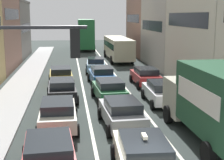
{
  "coord_description": "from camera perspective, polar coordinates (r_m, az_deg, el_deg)",
  "views": [
    {
      "loc": [
        -2.73,
        -9.1,
        5.73
      ],
      "look_at": [
        0.0,
        12.0,
        1.6
      ],
      "focal_mm": 53.55,
      "sensor_mm": 36.0,
      "label": 1
    }
  ],
  "objects": [
    {
      "name": "bus_mid_queue_primary",
      "position": [
        42.9,
        1.05,
        5.68
      ],
      "size": [
        2.84,
        10.51,
        2.9
      ],
      "rotation": [
        0.0,
        0.0,
        1.58
      ],
      "color": "#BFB793",
      "rests_on": "ground"
    },
    {
      "name": "wagon_right_lane_far",
      "position": [
        27.76,
        5.75,
        0.7
      ],
      "size": [
        2.08,
        4.31,
        1.49
      ],
      "rotation": [
        0.0,
        0.0,
        1.58
      ],
      "color": "#A51E1E",
      "rests_on": "ground"
    },
    {
      "name": "sedan_right_lane_behind_truck",
      "position": [
        22.15,
        8.47,
        -2.0
      ],
      "size": [
        2.14,
        4.34,
        1.49
      ],
      "rotation": [
        0.0,
        0.0,
        1.55
      ],
      "color": "silver",
      "rests_on": "ground"
    },
    {
      "name": "removalist_box_truck",
      "position": [
        15.71,
        17.05,
        -3.35
      ],
      "size": [
        2.71,
        7.71,
        3.58
      ],
      "rotation": [
        0.0,
        0.0,
        1.57
      ],
      "color": "#B7B29E",
      "rests_on": "ground"
    },
    {
      "name": "sedan_left_lane_fourth",
      "position": [
        28.22,
        -8.73,
        0.79
      ],
      "size": [
        2.22,
        4.38,
        1.49
      ],
      "rotation": [
        0.0,
        0.0,
        1.62
      ],
      "color": "#B29319",
      "rests_on": "ground"
    },
    {
      "name": "hatchback_centre_lane_third",
      "position": [
        22.57,
        -0.46,
        -1.64
      ],
      "size": [
        2.28,
        4.4,
        1.49
      ],
      "rotation": [
        0.0,
        0.0,
        1.63
      ],
      "color": "#19592D",
      "rests_on": "ground"
    },
    {
      "name": "wagon_left_lane_second",
      "position": [
        17.42,
        -9.23,
        -5.62
      ],
      "size": [
        2.12,
        4.33,
        1.49
      ],
      "rotation": [
        0.0,
        0.0,
        1.59
      ],
      "color": "beige",
      "rests_on": "ground"
    },
    {
      "name": "sidewalk_left",
      "position": [
        29.91,
        -14.86,
        -0.29
      ],
      "size": [
        2.6,
        64.0,
        0.14
      ],
      "primitive_type": "cube",
      "color": "#A6A6A6",
      "rests_on": "ground"
    },
    {
      "name": "sedan_centre_lane_second",
      "position": [
        17.35,
        1.69,
        -5.54
      ],
      "size": [
        2.24,
        4.39,
        1.49
      ],
      "rotation": [
        0.0,
        0.0,
        1.62
      ],
      "color": "gray",
      "rests_on": "ground"
    },
    {
      "name": "sedan_left_lane_front",
      "position": [
        12.44,
        -10.71,
        -12.59
      ],
      "size": [
        2.29,
        4.41,
        1.49
      ],
      "rotation": [
        0.0,
        0.0,
        1.64
      ],
      "color": "#A51E1E",
      "rests_on": "ground"
    },
    {
      "name": "lane_stripe_left",
      "position": [
        29.67,
        -5.24,
        -0.18
      ],
      "size": [
        0.16,
        60.0,
        0.01
      ],
      "primitive_type": "cube",
      "color": "silver",
      "rests_on": "ground"
    },
    {
      "name": "traffic_light_pole",
      "position": [
        9.97,
        -17.18,
        -0.59
      ],
      "size": [
        3.58,
        0.38,
        5.5
      ],
      "color": "#2D2D33",
      "rests_on": "ground"
    },
    {
      "name": "sedan_left_lane_third",
      "position": [
        22.97,
        -8.54,
        -1.54
      ],
      "size": [
        2.21,
        4.37,
        1.49
      ],
      "rotation": [
        0.0,
        0.0,
        1.61
      ],
      "color": "black",
      "rests_on": "ground"
    },
    {
      "name": "building_row_right",
      "position": [
        32.99,
        15.35,
        9.32
      ],
      "size": [
        7.2,
        43.9,
        10.95
      ],
      "rotation": [
        0.0,
        0.0,
        -1.57
      ],
      "color": "#936B5B",
      "rests_on": "ground"
    },
    {
      "name": "sedan_centre_lane_fifth",
      "position": [
        34.21,
        -2.79,
        2.69
      ],
      "size": [
        2.28,
        4.41,
        1.49
      ],
      "rotation": [
        0.0,
        0.0,
        1.51
      ],
      "color": "#759EB7",
      "rests_on": "ground"
    },
    {
      "name": "taxi_centre_lane_front",
      "position": [
        12.25,
        5.35,
        -12.81
      ],
      "size": [
        2.21,
        4.37,
        1.66
      ],
      "rotation": [
        0.0,
        0.0,
        1.53
      ],
      "color": "beige",
      "rests_on": "ground"
    },
    {
      "name": "coupe_centre_lane_fourth",
      "position": [
        28.1,
        -1.8,
        0.87
      ],
      "size": [
        2.21,
        4.37,
        1.49
      ],
      "rotation": [
        0.0,
        0.0,
        1.61
      ],
      "color": "#194C8C",
      "rests_on": "ground"
    },
    {
      "name": "lane_stripe_right",
      "position": [
        29.98,
        1.26,
        -0.02
      ],
      "size": [
        0.16,
        60.0,
        0.01
      ],
      "primitive_type": "cube",
      "color": "silver",
      "rests_on": "ground"
    },
    {
      "name": "bus_far_queue_secondary",
      "position": [
        56.79,
        -4.53,
        8.03
      ],
      "size": [
        2.94,
        10.54,
        5.06
      ],
      "rotation": [
        0.0,
        0.0,
        1.55
      ],
      "color": "#1E6033",
      "rests_on": "ground"
    }
  ]
}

